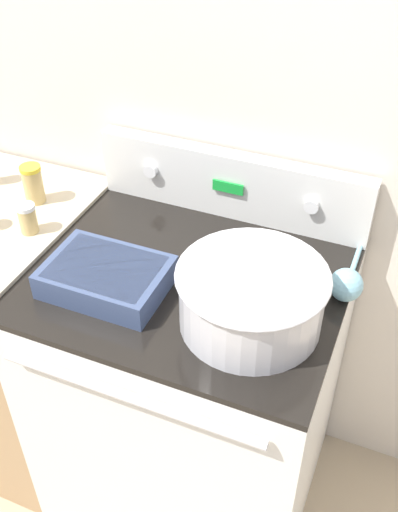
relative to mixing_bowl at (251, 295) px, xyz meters
name	(u,v)px	position (x,y,z in m)	size (l,w,h in m)	color
kitchen_wall	(242,100)	(-0.20, 0.46, 0.24)	(8.00, 0.05, 2.50)	beige
stove_range	(191,391)	(-0.20, 0.10, -0.54)	(0.80, 0.69, 0.92)	silver
control_panel	(232,185)	(-0.20, 0.40, 0.01)	(0.80, 0.07, 0.20)	silver
side_counter	(5,327)	(-0.88, 0.10, -0.54)	(0.58, 0.66, 0.93)	tan
mixing_bowl	(251,295)	(0.00, 0.00, 0.00)	(0.35, 0.35, 0.15)	silver
casserole_dish	(106,276)	(-0.37, -0.02, -0.05)	(0.30, 0.21, 0.07)	#38476B
ladle	(347,283)	(0.19, 0.18, -0.05)	(0.08, 0.28, 0.08)	#7AB2C6
spice_jar_white_cap	(28,218)	(-0.68, 0.09, -0.03)	(0.05, 0.05, 0.09)	tan
spice_jar_yellow_cap	(33,184)	(-0.75, 0.23, -0.01)	(0.06, 0.06, 0.12)	tan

